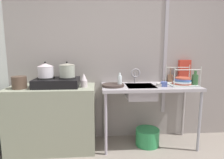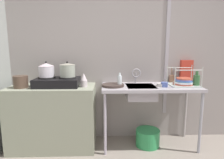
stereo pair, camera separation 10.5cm
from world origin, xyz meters
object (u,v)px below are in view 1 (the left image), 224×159
at_px(pot_on_right_burner, 67,70).
at_px(faucet, 135,74).
at_px(frying_pan, 113,85).
at_px(cereal_box, 184,71).
at_px(percolator, 84,80).
at_px(dish_rack, 182,81).
at_px(bottle_by_rack, 195,80).
at_px(bottle_by_sink, 120,81).
at_px(pot_beside_stove, 19,82).
at_px(sink_basin, 140,92).
at_px(cup_by_rack, 164,84).
at_px(stove, 57,82).
at_px(pot_on_left_burner, 46,70).
at_px(small_bowl_on_drainboard, 161,84).
at_px(utensil_jar, 170,78).
at_px(bucket_on_floor, 147,137).

relative_size(pot_on_right_burner, faucet, 0.94).
xyz_separation_m(frying_pan, cereal_box, (1.08, 0.25, 0.15)).
relative_size(percolator, dish_rack, 0.49).
bearing_deg(bottle_by_rack, bottle_by_sink, 178.87).
relative_size(pot_beside_stove, sink_basin, 0.47).
bearing_deg(bottle_by_sink, percolator, -177.37).
distance_m(cup_by_rack, bottle_by_sink, 0.59).
bearing_deg(stove, pot_beside_stove, -169.58).
xyz_separation_m(pot_beside_stove, dish_rack, (2.14, 0.09, -0.03)).
distance_m(pot_on_left_burner, dish_rack, 1.84).
bearing_deg(bottle_by_sink, cereal_box, 14.15).
relative_size(sink_basin, bottle_by_rack, 1.89).
bearing_deg(cereal_box, frying_pan, -167.92).
bearing_deg(pot_on_left_burner, small_bowl_on_drainboard, -1.26).
bearing_deg(cup_by_rack, percolator, 178.41).
bearing_deg(cereal_box, utensil_jar, -179.10).
relative_size(percolator, sink_basin, 0.47).
relative_size(small_bowl_on_drainboard, cereal_box, 0.42).
height_order(stove, faucet, faucet).
bearing_deg(small_bowl_on_drainboard, stove, 178.62).
bearing_deg(pot_beside_stove, small_bowl_on_drainboard, 1.50).
distance_m(percolator, cereal_box, 1.49).
distance_m(faucet, cereal_box, 0.75).
bearing_deg(cereal_box, dish_rack, -120.64).
height_order(utensil_jar, bucket_on_floor, utensil_jar).
bearing_deg(pot_on_right_burner, percolator, -12.32).
distance_m(pot_beside_stove, bottle_by_rack, 2.29).
bearing_deg(stove, percolator, -7.63).
xyz_separation_m(stove, frying_pan, (0.73, -0.03, -0.04)).
bearing_deg(dish_rack, sink_basin, -178.69).
bearing_deg(percolator, cup_by_rack, -1.59).
bearing_deg(bottle_by_sink, faucet, 37.19).
bearing_deg(sink_basin, bucket_on_floor, -8.71).
xyz_separation_m(pot_on_right_burner, pot_beside_stove, (-0.58, -0.08, -0.14)).
height_order(pot_beside_stove, bottle_by_sink, bottle_by_sink).
xyz_separation_m(stove, cereal_box, (1.82, 0.22, 0.11)).
relative_size(percolator, bucket_on_floor, 0.55).
bearing_deg(cereal_box, faucet, -176.27).
height_order(pot_on_right_burner, bottle_by_rack, pot_on_right_burner).
distance_m(bottle_by_rack, cereal_box, 0.29).
xyz_separation_m(pot_beside_stove, cereal_box, (2.26, 0.31, 0.09)).
bearing_deg(cup_by_rack, frying_pan, 175.87).
height_order(cup_by_rack, small_bowl_on_drainboard, cup_by_rack).
height_order(small_bowl_on_drainboard, bucket_on_floor, small_bowl_on_drainboard).
relative_size(pot_on_left_burner, percolator, 1.13).
relative_size(sink_basin, small_bowl_on_drainboard, 2.80).
bearing_deg(dish_rack, pot_beside_stove, -177.62).
xyz_separation_m(stove, pot_on_right_burner, (0.14, -0.00, 0.16)).
xyz_separation_m(stove, bottle_by_rack, (1.85, -0.05, 0.02)).
distance_m(stove, small_bowl_on_drainboard, 1.39).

